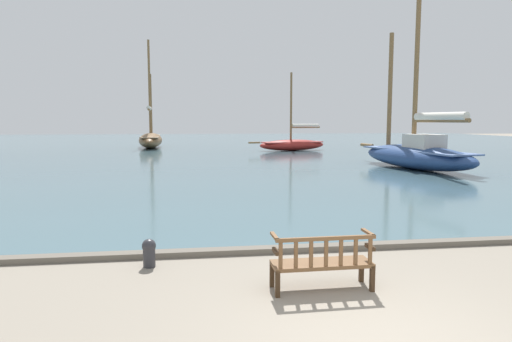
% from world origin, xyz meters
% --- Properties ---
extents(ground_plane, '(160.00, 160.00, 0.00)m').
position_xyz_m(ground_plane, '(0.00, 0.00, 0.00)').
color(ground_plane, gray).
extents(harbor_water, '(100.00, 80.00, 0.08)m').
position_xyz_m(harbor_water, '(0.00, 44.00, 0.04)').
color(harbor_water, '#476670').
rests_on(harbor_water, ground).
extents(quay_edge_kerb, '(40.00, 0.30, 0.12)m').
position_xyz_m(quay_edge_kerb, '(0.00, 3.85, 0.06)').
color(quay_edge_kerb, '#675F54').
rests_on(quay_edge_kerb, ground).
extents(park_bench, '(1.61, 0.55, 0.92)m').
position_xyz_m(park_bench, '(-0.21, 1.70, 0.47)').
color(park_bench, '#3D2A19').
rests_on(park_bench, ground).
extents(sailboat_far_port, '(2.62, 9.57, 10.25)m').
position_xyz_m(sailboat_far_port, '(-6.18, 40.13, 0.94)').
color(sailboat_far_port, brown).
rests_on(sailboat_far_port, harbor_water).
extents(sailboat_far_starboard, '(7.21, 3.37, 6.69)m').
position_xyz_m(sailboat_far_starboard, '(6.46, 33.69, 0.66)').
color(sailboat_far_starboard, maroon).
rests_on(sailboat_far_starboard, harbor_water).
extents(sailboat_distant_harbor, '(3.86, 10.28, 9.67)m').
position_xyz_m(sailboat_distant_harbor, '(9.81, 18.05, 0.96)').
color(sailboat_distant_harbor, navy).
rests_on(sailboat_distant_harbor, harbor_water).
extents(mooring_bollard, '(0.26, 0.26, 0.53)m').
position_xyz_m(mooring_bollard, '(-3.05, 3.27, 0.29)').
color(mooring_bollard, '#2D2D33').
rests_on(mooring_bollard, ground).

